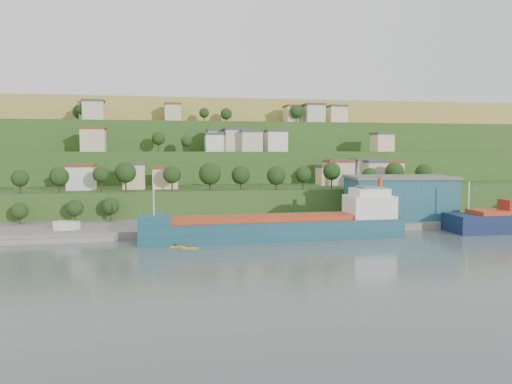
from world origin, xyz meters
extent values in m
plane|color=#455451|center=(0.00, 0.00, 0.00)|extent=(500.00, 500.00, 0.00)
cube|color=slate|center=(20.00, 28.00, 0.00)|extent=(220.00, 26.00, 4.00)
cube|color=slate|center=(-55.00, 22.00, 0.00)|extent=(40.00, 18.00, 2.40)
cube|color=#284719|center=(0.00, 56.00, 0.00)|extent=(260.00, 32.00, 20.00)
cube|color=#284719|center=(0.00, 86.00, 0.00)|extent=(280.00, 32.00, 44.00)
cube|color=#284719|center=(0.00, 116.00, 0.00)|extent=(300.00, 32.00, 70.00)
cube|color=olive|center=(0.00, 190.00, 0.00)|extent=(360.00, 120.00, 96.00)
cube|color=silver|center=(-48.38, 54.06, 13.68)|extent=(8.19, 8.99, 7.35)
cube|color=brown|center=(-48.38, 54.06, 17.80)|extent=(8.79, 9.59, 0.90)
cube|color=beige|center=(-31.94, 53.92, 13.90)|extent=(7.00, 7.62, 7.81)
cube|color=#3F3F44|center=(-31.94, 53.92, 18.26)|extent=(7.60, 8.22, 0.90)
cube|color=beige|center=(-21.99, 53.09, 13.27)|extent=(8.11, 7.79, 6.53)
cube|color=brown|center=(-21.99, 53.09, 16.98)|extent=(8.71, 8.39, 0.90)
cube|color=beige|center=(37.47, 59.64, 13.17)|extent=(9.20, 7.88, 6.34)
cube|color=#3F3F44|center=(37.47, 59.64, 16.79)|extent=(9.80, 8.48, 0.90)
cube|color=beige|center=(39.37, 56.93, 14.12)|extent=(8.65, 7.23, 8.23)
cube|color=brown|center=(39.37, 56.93, 18.68)|extent=(9.25, 7.83, 0.90)
cube|color=silver|center=(40.81, 58.03, 14.22)|extent=(7.66, 7.28, 8.44)
cube|color=#3F3F44|center=(40.81, 58.03, 18.89)|extent=(8.26, 7.88, 0.90)
cube|color=beige|center=(49.61, 58.40, 14.34)|extent=(7.74, 8.26, 8.68)
cube|color=#3F3F44|center=(49.61, 58.40, 19.13)|extent=(8.34, 8.86, 0.90)
cube|color=beige|center=(51.80, 54.78, 14.08)|extent=(7.16, 8.74, 8.15)
cube|color=#3F3F44|center=(51.80, 54.78, 18.60)|extent=(7.76, 9.34, 0.90)
cube|color=beige|center=(59.35, 57.13, 13.98)|extent=(8.01, 7.52, 7.96)
cube|color=brown|center=(59.35, 57.13, 18.41)|extent=(8.61, 8.12, 0.90)
cube|color=beige|center=(-48.47, 86.92, 26.26)|extent=(8.86, 7.55, 8.51)
cube|color=brown|center=(-48.47, 86.92, 30.96)|extent=(9.46, 8.15, 0.90)
cube|color=silver|center=(-0.56, 87.43, 25.32)|extent=(9.95, 7.88, 6.65)
cube|color=#3F3F44|center=(-0.56, 87.43, 29.10)|extent=(10.55, 8.48, 0.90)
cube|color=beige|center=(0.03, 91.60, 26.10)|extent=(8.71, 8.34, 8.20)
cube|color=#3F3F44|center=(0.03, 91.60, 30.65)|extent=(9.31, 8.94, 0.90)
cube|color=beige|center=(6.35, 86.55, 26.24)|extent=(8.47, 8.95, 8.48)
cube|color=#3F3F44|center=(6.35, 86.55, 30.93)|extent=(9.07, 9.55, 0.90)
cube|color=beige|center=(11.95, 82.10, 25.80)|extent=(8.14, 8.91, 7.59)
cube|color=#3F3F44|center=(11.95, 82.10, 30.04)|extent=(8.74, 9.51, 0.90)
cube|color=silver|center=(23.88, 89.52, 26.03)|extent=(8.24, 8.92, 8.06)
cube|color=#3F3F44|center=(23.88, 89.52, 30.51)|extent=(8.84, 9.52, 0.90)
cube|color=beige|center=(68.56, 83.47, 25.53)|extent=(7.39, 7.84, 7.07)
cube|color=#3F3F44|center=(68.56, 83.47, 29.52)|extent=(7.99, 8.44, 0.90)
cube|color=silver|center=(-53.45, 118.98, 38.97)|extent=(8.60, 7.01, 7.94)
cube|color=#3F3F44|center=(-53.45, 118.98, 43.39)|extent=(9.20, 7.61, 0.90)
cube|color=beige|center=(-50.93, 111.25, 39.04)|extent=(8.63, 8.41, 8.07)
cube|color=#3F3F44|center=(-50.93, 111.25, 43.52)|extent=(9.23, 9.01, 0.90)
cube|color=beige|center=(-17.32, 121.99, 39.14)|extent=(7.27, 7.41, 8.28)
cube|color=brown|center=(-17.32, 121.99, 43.73)|extent=(7.87, 8.01, 0.90)
cube|color=beige|center=(40.59, 119.78, 39.02)|extent=(9.87, 8.93, 8.03)
cube|color=brown|center=(40.59, 119.78, 43.48)|extent=(10.47, 9.53, 0.90)
cube|color=beige|center=(48.04, 113.45, 39.21)|extent=(8.79, 7.49, 8.42)
cube|color=#3F3F44|center=(48.04, 113.45, 43.87)|extent=(9.39, 8.09, 0.90)
cube|color=beige|center=(60.23, 116.47, 39.06)|extent=(8.17, 7.95, 8.11)
cube|color=#3F3F44|center=(60.23, 116.47, 43.56)|extent=(8.77, 8.55, 0.90)
cylinder|color=#382619|center=(-64.04, 43.42, 11.51)|extent=(0.50, 0.50, 3.02)
sphere|color=black|center=(-64.04, 43.42, 14.38)|extent=(4.97, 4.97, 4.97)
cylinder|color=#382619|center=(-52.88, 42.01, 11.63)|extent=(0.50, 0.50, 3.27)
sphere|color=black|center=(-52.88, 42.01, 14.82)|extent=(5.66, 5.66, 5.66)
cylinder|color=#382619|center=(-41.08, 42.65, 11.99)|extent=(0.50, 0.50, 3.97)
sphere|color=black|center=(-41.08, 42.65, 15.32)|extent=(4.91, 4.91, 4.91)
cylinder|color=#382619|center=(-33.97, 43.92, 12.02)|extent=(0.50, 0.50, 4.05)
sphere|color=black|center=(-33.97, 43.92, 15.82)|extent=(6.45, 6.45, 6.45)
cylinder|color=#382619|center=(-19.97, 43.86, 11.76)|extent=(0.50, 0.50, 3.51)
sphere|color=black|center=(-19.97, 43.86, 15.04)|extent=(5.55, 5.55, 5.55)
cylinder|color=#382619|center=(-8.21, 43.33, 11.65)|extent=(0.50, 0.50, 3.29)
sphere|color=black|center=(-8.21, 43.33, 15.22)|extent=(6.99, 6.99, 6.99)
cylinder|color=#382619|center=(1.80, 44.44, 11.51)|extent=(0.50, 0.50, 3.02)
sphere|color=black|center=(1.80, 44.44, 14.66)|extent=(5.96, 5.96, 5.96)
cylinder|color=#382619|center=(13.00, 42.34, 11.41)|extent=(0.50, 0.50, 2.82)
sphere|color=black|center=(13.00, 42.34, 14.48)|extent=(6.04, 6.04, 6.04)
cylinder|color=#382619|center=(21.94, 42.10, 11.67)|extent=(0.50, 0.50, 3.35)
sphere|color=black|center=(21.94, 42.10, 14.80)|extent=(5.30, 5.30, 5.30)
cylinder|color=#382619|center=(32.42, 44.35, 12.00)|extent=(0.50, 0.50, 3.99)
sphere|color=black|center=(32.42, 44.35, 15.62)|extent=(5.92, 5.92, 5.92)
cylinder|color=#382619|center=(45.65, 43.87, 11.36)|extent=(0.50, 0.50, 2.73)
sphere|color=black|center=(45.65, 43.87, 14.14)|extent=(5.14, 5.14, 5.14)
cylinder|color=#382619|center=(54.97, 44.58, 11.79)|extent=(0.50, 0.50, 3.58)
sphere|color=black|center=(54.97, 44.58, 15.33)|extent=(6.38, 6.38, 6.38)
cylinder|color=#382619|center=(66.48, 45.61, 11.61)|extent=(0.50, 0.50, 3.21)
sphere|color=black|center=(66.48, 45.61, 14.85)|extent=(5.96, 5.96, 5.96)
cylinder|color=#382619|center=(-3.01, 120.30, 36.77)|extent=(0.50, 0.50, 3.53)
sphere|color=black|center=(-3.01, 120.30, 39.80)|extent=(4.60, 4.60, 4.60)
cylinder|color=#382619|center=(38.44, 120.25, 36.40)|extent=(0.50, 0.50, 2.79)
sphere|color=black|center=(38.44, 120.25, 39.04)|extent=(4.54, 4.54, 4.54)
cylinder|color=#382619|center=(-57.87, 119.77, 36.40)|extent=(0.50, 0.50, 2.79)
sphere|color=black|center=(-57.87, 119.77, 39.52)|extent=(6.28, 6.28, 6.28)
cylinder|color=#382619|center=(-24.01, 90.52, 23.91)|extent=(0.50, 0.50, 3.82)
sphere|color=black|center=(-24.01, 90.52, 27.29)|extent=(5.33, 5.33, 5.33)
cylinder|color=#382619|center=(-55.39, 111.06, 36.75)|extent=(0.50, 0.50, 3.49)
sphere|color=black|center=(-55.39, 111.06, 39.87)|extent=(5.00, 5.00, 5.00)
cylinder|color=#382619|center=(7.53, 121.89, 36.55)|extent=(0.50, 0.50, 3.10)
sphere|color=black|center=(7.53, 121.89, 39.59)|extent=(5.43, 5.43, 5.43)
cylinder|color=#382619|center=(39.55, 113.94, 36.94)|extent=(0.50, 0.50, 3.89)
sphere|color=black|center=(39.55, 113.94, 40.55)|extent=(6.07, 6.07, 6.07)
cylinder|color=#382619|center=(-12.92, 87.45, 23.47)|extent=(0.50, 0.50, 2.94)
sphere|color=black|center=(-12.92, 87.45, 26.19)|extent=(4.55, 4.55, 4.55)
cube|color=#133D48|center=(4.72, 10.14, 1.45)|extent=(67.77, 11.24, 6.77)
cube|color=#AA3616|center=(2.78, 10.14, 5.41)|extent=(50.35, 9.15, 1.16)
cube|color=#133D48|center=(-25.26, 10.14, 5.80)|extent=(7.83, 10.70, 1.93)
cube|color=silver|center=(30.82, 10.14, 7.73)|extent=(11.69, 9.77, 5.80)
cube|color=silver|center=(30.82, 10.14, 11.60)|extent=(8.77, 7.81, 1.93)
cube|color=#595B5E|center=(30.82, 10.14, 12.86)|extent=(5.85, 5.85, 0.58)
cylinder|color=#AA3616|center=(33.72, 10.14, 14.02)|extent=(1.17, 1.17, 2.90)
cylinder|color=silver|center=(-25.26, 10.14, 10.64)|extent=(0.35, 0.35, 7.73)
cube|color=silver|center=(-22.36, 10.14, 3.67)|extent=(13.63, 11.05, 0.24)
cylinder|color=silver|center=(59.05, 8.57, 10.34)|extent=(0.36, 0.36, 7.62)
cube|color=#1D5257|center=(48.08, 27.36, 8.00)|extent=(32.07, 21.72, 12.00)
cube|color=#595B5E|center=(48.08, 27.36, 14.40)|extent=(33.19, 22.84, 0.80)
cube|color=silver|center=(-47.76, 22.49, 2.67)|extent=(6.84, 4.98, 2.95)
cube|color=silver|center=(-48.44, 21.00, 1.63)|extent=(4.48, 2.25, 0.86)
cube|color=orange|center=(-19.92, 3.42, 0.13)|extent=(3.57, 0.64, 0.27)
sphere|color=#3F3F44|center=(-19.92, 3.42, 0.58)|extent=(0.62, 0.62, 0.62)
cube|color=gold|center=(-17.12, 1.21, 0.14)|extent=(3.63, 1.82, 0.27)
sphere|color=#3F3F44|center=(-17.12, 1.21, 0.59)|extent=(0.63, 0.63, 0.63)
camera|label=1|loc=(-23.73, -113.25, 22.70)|focal=35.00mm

